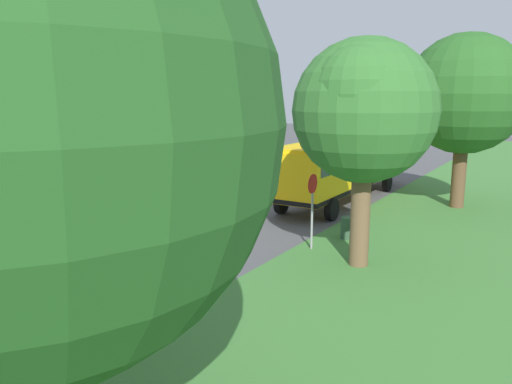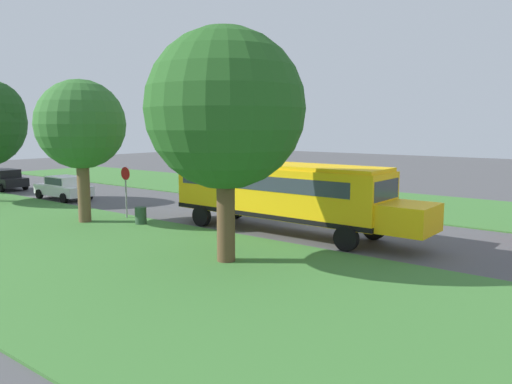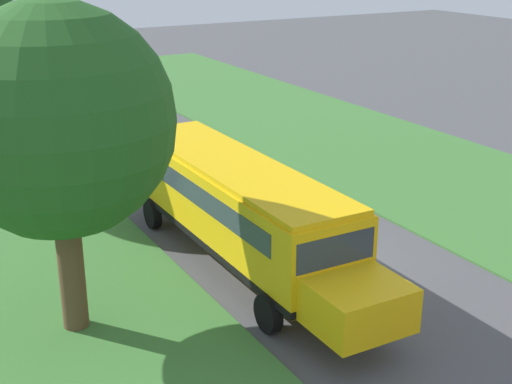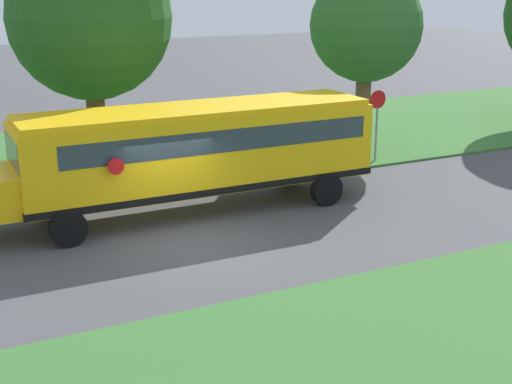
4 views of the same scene
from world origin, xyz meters
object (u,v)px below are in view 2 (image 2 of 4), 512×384
school_bus (283,191)px  car_white_nearest (64,186)px  oak_tree_roadside_mid (79,123)px  car_black_middle (4,178)px  oak_tree_beside_bus (222,106)px  trash_bin (141,216)px  stop_sign (126,186)px

school_bus → car_white_nearest: size_ratio=2.82×
oak_tree_roadside_mid → car_black_middle: bearing=77.0°
school_bus → oak_tree_roadside_mid: 10.66m
oak_tree_beside_bus → trash_bin: bearing=71.7°
school_bus → stop_sign: 8.67m
stop_sign → trash_bin: bearing=-107.6°
school_bus → car_white_nearest: school_bus is taller
car_black_middle → stop_sign: bearing=-95.9°
school_bus → stop_sign: (-2.37, 8.34, -0.19)m
car_white_nearest → oak_tree_beside_bus: oak_tree_beside_bus is taller
car_white_nearest → trash_bin: bearing=-102.5°
car_white_nearest → oak_tree_beside_bus: 19.85m
car_black_middle → trash_bin: (-2.41, -19.30, -0.43)m
car_white_nearest → car_black_middle: 8.41m
car_black_middle → stop_sign: (-1.80, -17.40, 0.86)m
school_bus → oak_tree_beside_bus: size_ratio=1.51×
oak_tree_beside_bus → trash_bin: size_ratio=9.13×
oak_tree_beside_bus → oak_tree_roadside_mid: (1.16, 10.54, -0.52)m
car_white_nearest → stop_sign: size_ratio=1.61×
oak_tree_beside_bus → oak_tree_roadside_mid: 10.62m
car_black_middle → school_bus: bearing=-88.7°
oak_tree_beside_bus → stop_sign: bearing=71.8°
oak_tree_roadside_mid → trash_bin: 5.52m
car_white_nearest → car_black_middle: size_ratio=1.00×
stop_sign → trash_bin: 2.38m
car_black_middle → stop_sign: size_ratio=1.61×
car_white_nearest → school_bus: bearing=-88.1°
car_black_middle → oak_tree_roadside_mid: oak_tree_roadside_mid is taller
school_bus → stop_sign: size_ratio=4.53×
stop_sign → trash_bin: (-0.61, -1.91, -1.29)m
car_black_middle → oak_tree_roadside_mid: bearing=-103.0°
car_black_middle → oak_tree_beside_bus: oak_tree_beside_bus is taller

